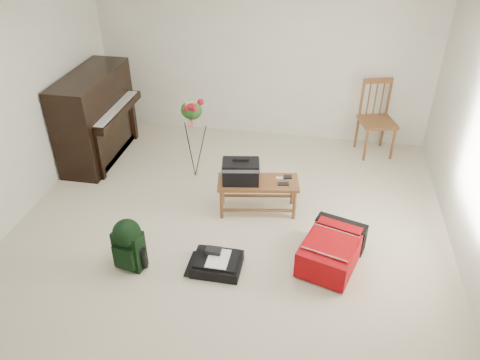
% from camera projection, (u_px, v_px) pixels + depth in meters
% --- Properties ---
extents(floor, '(5.00, 5.50, 0.01)m').
position_uv_depth(floor, '(225.00, 242.00, 5.27)').
color(floor, beige).
rests_on(floor, ground).
extents(ceiling, '(5.00, 5.50, 0.01)m').
position_uv_depth(ceiling, '(220.00, 13.00, 3.91)').
color(ceiling, white).
rests_on(ceiling, wall_back).
extents(wall_back, '(5.00, 0.04, 2.50)m').
position_uv_depth(wall_back, '(263.00, 56.00, 6.86)').
color(wall_back, white).
rests_on(wall_back, floor).
extents(piano, '(0.71, 1.50, 1.25)m').
position_uv_depth(piano, '(97.00, 118.00, 6.60)').
color(piano, black).
rests_on(piano, floor).
extents(bench, '(1.01, 0.54, 0.74)m').
position_uv_depth(bench, '(246.00, 174.00, 5.51)').
color(bench, brown).
rests_on(bench, floor).
extents(dining_chair, '(0.59, 0.59, 1.08)m').
position_uv_depth(dining_chair, '(377.00, 119.00, 6.73)').
color(dining_chair, brown).
rests_on(dining_chair, floor).
extents(red_suitcase, '(0.73, 0.92, 0.34)m').
position_uv_depth(red_suitcase, '(332.00, 247.00, 4.94)').
color(red_suitcase, '#B80907').
rests_on(red_suitcase, floor).
extents(black_duffel, '(0.50, 0.40, 0.21)m').
position_uv_depth(black_duffel, '(217.00, 263.00, 4.87)').
color(black_duffel, black).
rests_on(black_duffel, floor).
extents(green_backpack, '(0.33, 0.30, 0.59)m').
position_uv_depth(green_backpack, '(128.00, 242.00, 4.77)').
color(green_backpack, black).
rests_on(green_backpack, floor).
extents(flower_stand, '(0.46, 0.46, 1.13)m').
position_uv_depth(flower_stand, '(193.00, 140.00, 6.15)').
color(flower_stand, black).
rests_on(flower_stand, floor).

